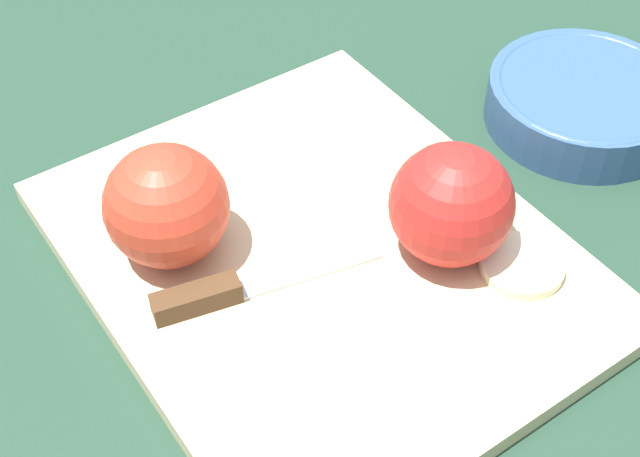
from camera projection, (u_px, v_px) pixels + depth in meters
name	position (u px, v px, depth m)	size (l,w,h in m)	color
ground_plane	(320.00, 264.00, 0.62)	(4.00, 4.00, 0.00)	#1E3828
cutting_board	(320.00, 256.00, 0.61)	(0.37, 0.31, 0.02)	#D1B789
apple_half_left	(166.00, 206.00, 0.58)	(0.08, 0.08, 0.08)	red
apple_half_right	(451.00, 205.00, 0.58)	(0.08, 0.08, 0.08)	red
knife	(223.00, 291.00, 0.57)	(0.04, 0.16, 0.02)	silver
apple_slice	(522.00, 265.00, 0.59)	(0.06, 0.06, 0.01)	beige
bowl	(584.00, 100.00, 0.71)	(0.15, 0.15, 0.04)	#33517F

